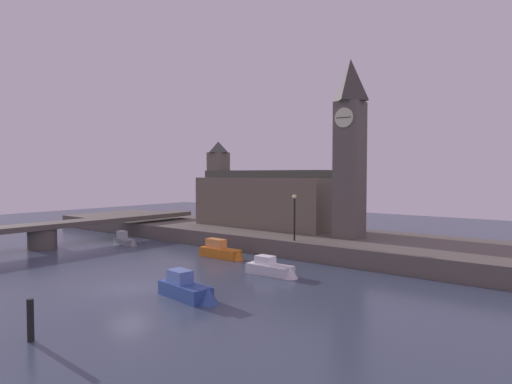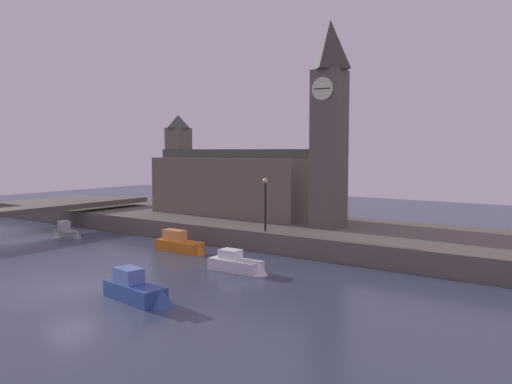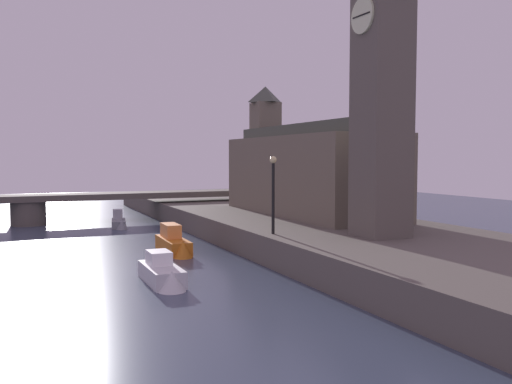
% 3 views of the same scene
% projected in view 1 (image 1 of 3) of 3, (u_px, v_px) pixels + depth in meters
% --- Properties ---
extents(ground_plane, '(120.00, 120.00, 0.00)m').
position_uv_depth(ground_plane, '(129.00, 288.00, 27.45)').
color(ground_plane, '#384256').
extents(far_embankment, '(70.00, 12.00, 1.50)m').
position_uv_depth(far_embankment, '(299.00, 239.00, 43.13)').
color(far_embankment, '#5B544C').
rests_on(far_embankment, ground).
extents(clock_tower, '(2.49, 2.53, 15.94)m').
position_uv_depth(clock_tower, '(350.00, 146.00, 38.59)').
color(clock_tower, '#5B544C').
rests_on(clock_tower, far_embankment).
extents(parliament_hall, '(16.07, 5.56, 9.59)m').
position_uv_depth(parliament_hall, '(262.00, 198.00, 47.52)').
color(parliament_hall, '#6B6051').
rests_on(parliament_hall, far_embankment).
extents(bridge_span, '(2.97, 32.69, 2.41)m').
position_uv_depth(bridge_span, '(36.00, 231.00, 41.65)').
color(bridge_span, '#5B544C').
rests_on(bridge_span, ground).
extents(streetlamp, '(0.36, 0.36, 3.97)m').
position_uv_depth(streetlamp, '(294.00, 212.00, 37.18)').
color(streetlamp, black).
rests_on(streetlamp, far_embankment).
extents(mooring_post_right, '(0.29, 0.29, 1.86)m').
position_uv_depth(mooring_post_right, '(30.00, 320.00, 18.67)').
color(mooring_post_right, black).
rests_on(mooring_post_right, ground).
extents(boat_cruiser_grey, '(3.59, 1.49, 1.41)m').
position_uv_depth(boat_cruiser_grey, '(126.00, 240.00, 44.38)').
color(boat_cruiser_grey, gray).
rests_on(boat_cruiser_grey, ground).
extents(boat_tour_blue, '(4.49, 1.90, 1.59)m').
position_uv_depth(boat_tour_blue, '(189.00, 290.00, 25.03)').
color(boat_tour_blue, '#2D4C93').
rests_on(boat_tour_blue, ground).
extents(boat_patrol_orange, '(4.58, 1.27, 1.64)m').
position_uv_depth(boat_patrol_orange, '(223.00, 251.00, 37.28)').
color(boat_patrol_orange, orange).
rests_on(boat_patrol_orange, ground).
extents(boat_ferry_white, '(4.09, 1.32, 1.35)m').
position_uv_depth(boat_ferry_white, '(274.00, 269.00, 30.87)').
color(boat_ferry_white, silver).
rests_on(boat_ferry_white, ground).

